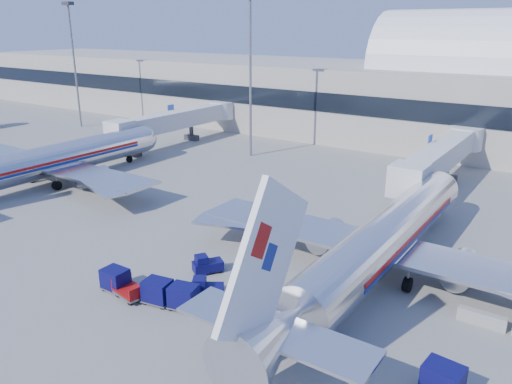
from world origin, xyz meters
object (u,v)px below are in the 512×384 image
Objects in this scene: tug_left at (207,264)px; mast_far_west at (73,47)px; tug_lead at (206,289)px; cart_open_red at (131,292)px; cart_train_a at (184,297)px; tug_right at (319,327)px; cart_solo_far at (443,380)px; jetbridge_near at (444,154)px; mast_west at (250,53)px; airliner_mid at (49,161)px; cart_solo_near at (249,349)px; barrier_near at (482,319)px; cart_train_b at (158,291)px; airliner_main at (381,242)px; cart_train_c at (115,279)px; jetbridge_mid at (182,119)px.

mast_far_west is at bearing 94.38° from tug_left.
cart_open_red is (-4.32, -3.05, -0.24)m from tug_lead.
cart_train_a reaches higher than cart_open_red.
tug_right is 1.22× the size of cart_solo_far.
mast_west is at bearing -178.32° from jetbridge_near.
tug_left is at bearing -150.08° from tug_right.
airliner_mid is at bearing -146.41° from jetbridge_near.
cart_solo_near is at bearing -65.77° from tug_lead.
airliner_mid is at bearing 177.13° from barrier_near.
jetbridge_near is at bearing 66.04° from cart_train_a.
cart_train_b is at bearing -32.87° from mast_far_west.
airliner_main is at bearing 13.95° from tug_lead.
mast_west is 44.39m from cart_open_red.
mast_west is at bearing 123.21° from cart_open_red.
tug_lead is at bearing 36.92° from cart_train_b.
tug_lead is 1.34× the size of cart_train_c.
jetbridge_mid is 51.12m from cart_train_b.
mast_west is 10.15× the size of cart_solo_far.
cart_solo_near is (12.79, -1.18, -0.08)m from cart_train_c.
tug_right is 1.02× the size of cart_open_red.
mast_far_west is 10.24× the size of cart_train_b.
jetbridge_near and jetbridge_mid have the same top height.
cart_solo_far is at bearing -36.68° from tug_lead.
cart_train_b is (18.77, -37.97, -13.87)m from mast_west.
mast_west is at bearing 0.00° from mast_far_west.
tug_right is (2.39, -36.05, -3.18)m from jetbridge_near.
tug_left is at bearing -105.02° from jetbridge_near.
tug_right is at bearing 41.36° from cart_solo_near.
tug_lead is 7.89m from cart_solo_near.
airliner_mid is (-42.00, 0.00, 0.00)m from airliner_main.
mast_west is at bearing -3.21° from jetbridge_mid.
jetbridge_mid is 63.96m from cart_solo_far.
cart_train_b is at bearing -122.97° from tug_right.
cart_train_b is (-11.23, -12.48, -2.00)m from airliner_main.
cart_solo_near is at bearing -19.58° from airliner_mid.
cart_train_b is at bearing -63.70° from mast_west.
jetbridge_mid is 57.27m from tug_right.
tug_lead is 1.19× the size of cart_train_b.
cart_solo_far reaches higher than cart_solo_near.
tug_left is at bearing 120.31° from cart_solo_near.
airliner_mid is 16.74× the size of cart_solo_far.
mast_far_west reaches higher than cart_train_a.
airliner_main is 16.91m from cart_train_b.
cart_train_c is 0.88× the size of cart_solo_far.
cart_train_c is (29.36, -39.27, -3.02)m from jetbridge_mid.
cart_open_red is (-10.89, -39.36, -3.47)m from jetbridge_near.
mast_far_west is 72.00m from tug_lead.
mast_far_west is 8.52× the size of cart_open_red.
cart_solo_near is at bearing -99.04° from airliner_main.
tug_right reaches higher than cart_open_red.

